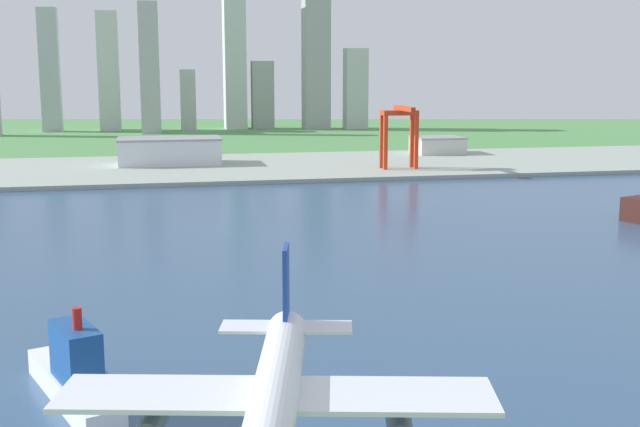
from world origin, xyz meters
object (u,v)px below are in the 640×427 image
(ferry_boat, at_px, (75,375))
(airplane_landing, at_px, (274,400))
(port_crane_red, at_px, (400,124))
(warehouse_annex, at_px, (438,145))
(warehouse_main, at_px, (170,151))

(ferry_boat, bearing_deg, airplane_landing, -71.02)
(airplane_landing, distance_m, port_crane_red, 406.44)
(ferry_boat, xyz_separation_m, warehouse_annex, (209.13, 391.67, 2.74))
(airplane_landing, xyz_separation_m, warehouse_annex, (183.85, 465.18, -20.72))
(airplane_landing, relative_size, warehouse_main, 0.74)
(port_crane_red, xyz_separation_m, warehouse_main, (-130.73, 51.31, -17.65))
(port_crane_red, bearing_deg, warehouse_main, 158.57)
(ferry_boat, height_order, port_crane_red, port_crane_red)
(ferry_boat, height_order, warehouse_annex, ferry_boat)
(port_crane_red, relative_size, warehouse_annex, 1.10)
(ferry_boat, bearing_deg, warehouse_annex, 61.90)
(airplane_landing, height_order, warehouse_annex, airplane_landing)
(airplane_landing, relative_size, ferry_boat, 1.20)
(warehouse_main, xyz_separation_m, warehouse_annex, (183.21, 29.25, -2.35))
(warehouse_annex, bearing_deg, port_crane_red, -123.08)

